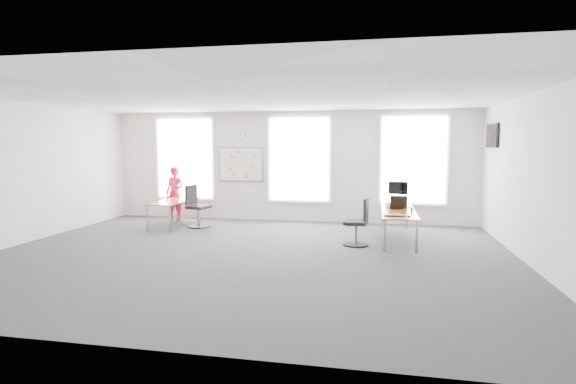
% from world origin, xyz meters
% --- Properties ---
extents(floor, '(10.00, 10.00, 0.00)m').
position_xyz_m(floor, '(0.00, 0.00, 0.00)').
color(floor, '#2D2C32').
rests_on(floor, ground).
extents(ceiling, '(10.00, 10.00, 0.00)m').
position_xyz_m(ceiling, '(0.00, 0.00, 3.00)').
color(ceiling, white).
rests_on(ceiling, ground).
extents(wall_back, '(10.00, 0.00, 10.00)m').
position_xyz_m(wall_back, '(0.00, 4.00, 1.50)').
color(wall_back, silver).
rests_on(wall_back, ground).
extents(wall_front, '(10.00, 0.00, 10.00)m').
position_xyz_m(wall_front, '(0.00, -4.00, 1.50)').
color(wall_front, silver).
rests_on(wall_front, ground).
extents(wall_left, '(0.00, 10.00, 10.00)m').
position_xyz_m(wall_left, '(-5.00, 0.00, 1.50)').
color(wall_left, silver).
rests_on(wall_left, ground).
extents(wall_right, '(0.00, 10.00, 10.00)m').
position_xyz_m(wall_right, '(5.00, 0.00, 1.50)').
color(wall_right, silver).
rests_on(wall_right, ground).
extents(window_left, '(1.60, 0.06, 2.20)m').
position_xyz_m(window_left, '(-3.00, 3.97, 1.70)').
color(window_left, white).
rests_on(window_left, wall_back).
extents(window_mid, '(1.60, 0.06, 2.20)m').
position_xyz_m(window_mid, '(0.30, 3.97, 1.70)').
color(window_mid, white).
rests_on(window_mid, wall_back).
extents(window_right, '(1.60, 0.06, 2.20)m').
position_xyz_m(window_right, '(3.30, 3.97, 1.70)').
color(window_right, white).
rests_on(window_right, wall_back).
extents(desk_right, '(0.72, 2.71, 0.66)m').
position_xyz_m(desk_right, '(2.85, 2.15, 0.62)').
color(desk_right, '#CE7F39').
rests_on(desk_right, ground).
extents(desk_left, '(0.72, 1.81, 0.66)m').
position_xyz_m(desk_left, '(-2.78, 2.69, 0.61)').
color(desk_left, '#CE7F39').
rests_on(desk_left, ground).
extents(chair_right, '(0.53, 0.53, 1.00)m').
position_xyz_m(chair_right, '(2.03, 1.26, 0.44)').
color(chair_right, black).
rests_on(chair_right, ground).
extents(chair_left, '(0.58, 0.57, 1.07)m').
position_xyz_m(chair_left, '(-2.13, 2.63, 0.47)').
color(chair_left, black).
rests_on(chair_left, ground).
extents(person, '(0.59, 0.43, 1.50)m').
position_xyz_m(person, '(-3.12, 3.48, 0.75)').
color(person, red).
rests_on(person, ground).
extents(whiteboard, '(1.20, 0.03, 0.90)m').
position_xyz_m(whiteboard, '(-1.35, 3.97, 1.55)').
color(whiteboard, white).
rests_on(whiteboard, wall_back).
extents(wall_clock, '(0.30, 0.04, 0.30)m').
position_xyz_m(wall_clock, '(-1.35, 3.97, 2.35)').
color(wall_clock, gray).
rests_on(wall_clock, wall_back).
extents(tv, '(0.06, 0.90, 0.55)m').
position_xyz_m(tv, '(4.95, 3.00, 2.30)').
color(tv, black).
rests_on(tv, wall_right).
extents(keyboard, '(0.43, 0.20, 0.02)m').
position_xyz_m(keyboard, '(2.74, 1.13, 0.67)').
color(keyboard, black).
rests_on(keyboard, desk_right).
extents(mouse, '(0.10, 0.13, 0.04)m').
position_xyz_m(mouse, '(3.01, 1.07, 0.68)').
color(mouse, black).
rests_on(mouse, desk_right).
extents(lens_cap, '(0.08, 0.08, 0.01)m').
position_xyz_m(lens_cap, '(2.91, 1.50, 0.66)').
color(lens_cap, black).
rests_on(lens_cap, desk_right).
extents(headphones, '(0.19, 0.10, 0.11)m').
position_xyz_m(headphones, '(3.04, 1.77, 0.71)').
color(headphones, black).
rests_on(headphones, desk_right).
extents(laptop_sleeve, '(0.39, 0.27, 0.30)m').
position_xyz_m(laptop_sleeve, '(2.86, 2.13, 0.81)').
color(laptop_sleeve, black).
rests_on(laptop_sleeve, desk_right).
extents(paper_stack, '(0.33, 0.28, 0.10)m').
position_xyz_m(paper_stack, '(2.75, 2.51, 0.71)').
color(paper_stack, beige).
rests_on(paper_stack, desk_right).
extents(monitor, '(0.47, 0.20, 0.53)m').
position_xyz_m(monitor, '(2.90, 3.29, 0.98)').
color(monitor, black).
rests_on(monitor, desk_right).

